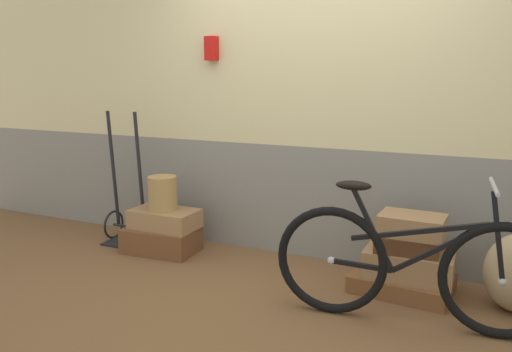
% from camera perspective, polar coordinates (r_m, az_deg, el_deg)
% --- Properties ---
extents(ground, '(9.65, 5.20, 0.06)m').
position_cam_1_polar(ground, '(3.81, 2.74, -12.90)').
color(ground, brown).
extents(station_building, '(7.65, 0.74, 2.75)m').
position_cam_1_polar(station_building, '(4.28, 7.47, 9.13)').
color(station_building, gray).
rests_on(station_building, ground).
extents(suitcase_0, '(0.64, 0.44, 0.21)m').
position_cam_1_polar(suitcase_0, '(4.62, -10.33, -6.88)').
color(suitcase_0, brown).
rests_on(suitcase_0, ground).
extents(suitcase_1, '(0.57, 0.35, 0.16)m').
position_cam_1_polar(suitcase_1, '(4.56, -9.97, -4.63)').
color(suitcase_1, '#9E754C').
rests_on(suitcase_1, suitcase_0).
extents(suitcase_2, '(0.71, 0.52, 0.12)m').
position_cam_1_polar(suitcase_2, '(3.91, 15.70, -11.26)').
color(suitcase_2, brown).
rests_on(suitcase_2, ground).
extents(suitcase_3, '(0.60, 0.42, 0.19)m').
position_cam_1_polar(suitcase_3, '(3.86, 16.47, -9.11)').
color(suitcase_3, '#9E754C').
rests_on(suitcase_3, suitcase_2).
extents(suitcase_4, '(0.45, 0.35, 0.11)m').
position_cam_1_polar(suitcase_4, '(3.79, 16.29, -7.02)').
color(suitcase_4, '#4C2D19').
rests_on(suitcase_4, suitcase_3).
extents(suitcase_5, '(0.45, 0.32, 0.14)m').
position_cam_1_polar(suitcase_5, '(3.75, 16.75, -5.17)').
color(suitcase_5, '#9E754C').
rests_on(suitcase_5, suitcase_4).
extents(wicker_basket, '(0.24, 0.24, 0.29)m').
position_cam_1_polar(wicker_basket, '(4.50, -10.20, -1.88)').
color(wicker_basket, '#A8844C').
rests_on(wicker_basket, suitcase_1).
extents(luggage_trolley, '(0.38, 0.35, 1.20)m').
position_cam_1_polar(luggage_trolley, '(4.90, -13.97, -3.77)').
color(luggage_trolley, black).
rests_on(luggage_trolley, ground).
extents(bicycle, '(1.70, 0.46, 0.92)m').
position_cam_1_polar(bicycle, '(3.33, 16.72, -9.56)').
color(bicycle, black).
rests_on(bicycle, ground).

